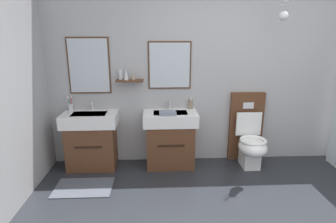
% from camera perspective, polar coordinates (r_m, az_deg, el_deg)
% --- Properties ---
extents(wall_back, '(5.22, 0.48, 2.74)m').
position_cam_1_polar(wall_back, '(3.92, 12.65, 9.46)').
color(wall_back, '#A8A8AA').
rests_on(wall_back, ground).
extents(bath_mat, '(0.68, 0.44, 0.01)m').
position_cam_1_polar(bath_mat, '(3.55, -17.16, -14.90)').
color(bath_mat, '#474C56').
rests_on(bath_mat, ground).
extents(vanity_sink_left, '(0.72, 0.44, 0.77)m').
position_cam_1_polar(vanity_sink_left, '(3.88, -15.63, -5.56)').
color(vanity_sink_left, '#56331E').
rests_on(vanity_sink_left, ground).
extents(tap_on_left_sink, '(0.03, 0.13, 0.11)m').
position_cam_1_polar(tap_on_left_sink, '(3.89, -15.62, 1.31)').
color(tap_on_left_sink, silver).
rests_on(tap_on_left_sink, vanity_sink_left).
extents(vanity_sink_right, '(0.72, 0.44, 0.77)m').
position_cam_1_polar(vanity_sink_right, '(3.79, 0.46, -5.49)').
color(vanity_sink_right, '#56331E').
rests_on(vanity_sink_right, ground).
extents(tap_on_right_sink, '(0.03, 0.13, 0.11)m').
position_cam_1_polar(tap_on_right_sink, '(3.80, 0.34, 1.55)').
color(tap_on_right_sink, silver).
rests_on(tap_on_right_sink, vanity_sink_right).
extents(toilet, '(0.48, 0.62, 1.00)m').
position_cam_1_polar(toilet, '(3.99, 16.52, -5.47)').
color(toilet, '#56331E').
rests_on(toilet, ground).
extents(toothbrush_cup, '(0.07, 0.07, 0.20)m').
position_cam_1_polar(toothbrush_cup, '(3.96, -19.62, 1.00)').
color(toothbrush_cup, silver).
rests_on(toothbrush_cup, vanity_sink_left).
extents(soap_dispenser, '(0.06, 0.06, 0.17)m').
position_cam_1_polar(soap_dispenser, '(3.82, 4.71, 1.60)').
color(soap_dispenser, gray).
rests_on(soap_dispenser, vanity_sink_right).
extents(folded_hand_towel, '(0.22, 0.16, 0.04)m').
position_cam_1_polar(folded_hand_towel, '(3.55, -0.07, -0.29)').
color(folded_hand_towel, gray).
rests_on(folded_hand_towel, vanity_sink_right).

